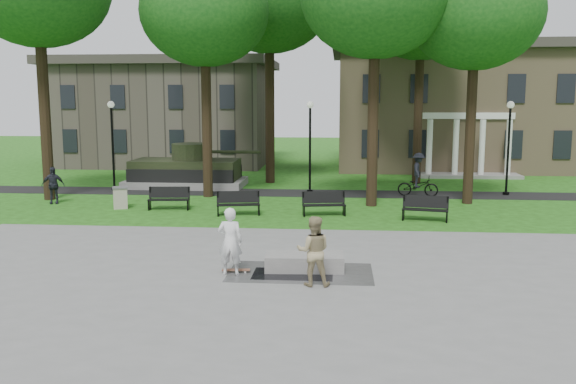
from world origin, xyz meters
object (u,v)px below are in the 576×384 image
object	(u,v)px
friend_watching	(313,251)
trash_bin	(120,198)
skateboarder	(230,241)
park_bench_0	(169,198)
concrete_block	(304,262)
cyclist	(418,179)

from	to	relation	value
friend_watching	trash_bin	world-z (taller)	friend_watching
skateboarder	park_bench_0	size ratio (longest dim) A/B	1.02
friend_watching	park_bench_0	world-z (taller)	friend_watching
concrete_block	skateboarder	distance (m)	2.23
skateboarder	cyclist	size ratio (longest dim) A/B	0.86
concrete_block	skateboarder	world-z (taller)	skateboarder
concrete_block	friend_watching	distance (m)	1.63
friend_watching	park_bench_0	xyz separation A→B (m)	(-6.80, 10.66, -0.41)
concrete_block	cyclist	distance (m)	14.77
cyclist	park_bench_0	world-z (taller)	cyclist
park_bench_0	skateboarder	bearing A→B (deg)	-70.90
skateboarder	trash_bin	size ratio (longest dim) A/B	1.95
friend_watching	trash_bin	distance (m)	14.08
skateboarder	trash_bin	bearing A→B (deg)	-57.05
cyclist	concrete_block	bearing A→B (deg)	170.22
concrete_block	skateboarder	xyz separation A→B (m)	(-2.00, -0.67, 0.71)
concrete_block	park_bench_0	world-z (taller)	park_bench_0
trash_bin	concrete_block	bearing A→B (deg)	-46.83
concrete_block	skateboarder	size ratio (longest dim) A/B	1.17
friend_watching	park_bench_0	size ratio (longest dim) A/B	0.99
skateboarder	park_bench_0	distance (m)	10.86
cyclist	friend_watching	bearing A→B (deg)	172.99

